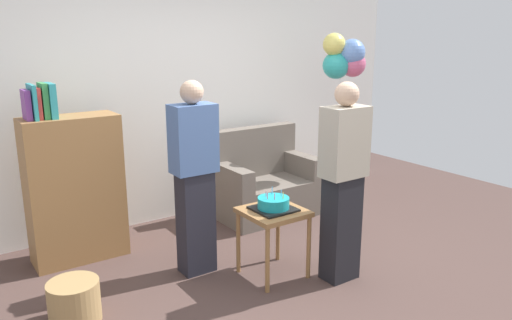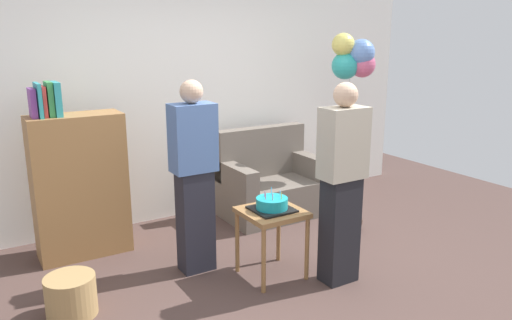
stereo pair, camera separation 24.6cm
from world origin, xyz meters
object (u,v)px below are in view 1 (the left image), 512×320
(side_table, at_px, (273,220))
(balloon_bunch, at_px, (344,58))
(couch, at_px, (264,185))
(person_blowing_candles, at_px, (194,178))
(birthday_cake, at_px, (273,204))
(person_holding_cake, at_px, (343,182))
(wicker_basket, at_px, (74,302))
(handbag, at_px, (346,221))
(bookshelf, at_px, (74,187))

(side_table, distance_m, balloon_bunch, 2.27)
(couch, height_order, person_blowing_candles, person_blowing_candles)
(side_table, relative_size, birthday_cake, 1.82)
(person_blowing_candles, distance_m, balloon_bunch, 2.38)
(side_table, relative_size, person_holding_cake, 0.36)
(wicker_basket, relative_size, balloon_bunch, 0.18)
(person_holding_cake, bearing_deg, balloon_bunch, -144.12)
(person_holding_cake, xyz_separation_m, handbag, (0.79, 0.72, -0.73))
(balloon_bunch, bearing_deg, handbag, -127.79)
(side_table, height_order, handbag, side_table)
(couch, distance_m, bookshelf, 2.07)
(handbag, bearing_deg, person_blowing_candles, 177.51)
(bookshelf, bearing_deg, person_holding_cake, -44.11)
(birthday_cake, bearing_deg, bookshelf, 134.58)
(birthday_cake, distance_m, wicker_basket, 1.66)
(couch, distance_m, person_blowing_candles, 1.60)
(bookshelf, relative_size, birthday_cake, 4.98)
(balloon_bunch, bearing_deg, side_table, -150.38)
(couch, distance_m, birthday_cake, 1.51)
(birthday_cake, xyz_separation_m, wicker_basket, (-1.57, 0.24, -0.48))
(bookshelf, bearing_deg, balloon_bunch, -6.18)
(side_table, bearing_deg, person_blowing_candles, 138.26)
(couch, bearing_deg, balloon_bunch, -19.12)
(bookshelf, bearing_deg, side_table, -45.42)
(side_table, distance_m, birthday_cake, 0.14)
(bookshelf, height_order, wicker_basket, bookshelf)
(couch, relative_size, birthday_cake, 3.44)
(birthday_cake, xyz_separation_m, person_blowing_candles, (-0.49, 0.44, 0.20))
(couch, bearing_deg, wicker_basket, -156.84)
(person_blowing_candles, distance_m, handbag, 1.85)
(side_table, distance_m, person_blowing_candles, 0.74)
(person_blowing_candles, height_order, balloon_bunch, balloon_bunch)
(side_table, height_order, balloon_bunch, balloon_bunch)
(bookshelf, xyz_separation_m, handbag, (2.46, -0.90, -0.57))
(side_table, bearing_deg, birthday_cake, 15.65)
(birthday_cake, height_order, person_blowing_candles, person_blowing_candles)
(couch, height_order, bookshelf, bookshelf)
(couch, bearing_deg, person_blowing_candles, -147.62)
(birthday_cake, distance_m, handbag, 1.37)
(person_blowing_candles, bearing_deg, person_holding_cake, -18.81)
(birthday_cake, bearing_deg, side_table, -164.35)
(bookshelf, bearing_deg, wicker_basket, -107.53)
(side_table, xyz_separation_m, person_blowing_candles, (-0.49, 0.44, 0.34))
(wicker_basket, bearing_deg, side_table, -8.63)
(person_blowing_candles, bearing_deg, side_table, -19.65)
(person_blowing_candles, xyz_separation_m, person_holding_cake, (0.91, -0.79, 0.00))
(wicker_basket, bearing_deg, person_blowing_candles, 10.35)
(person_blowing_candles, height_order, person_holding_cake, same)
(side_table, height_order, wicker_basket, side_table)
(bookshelf, distance_m, person_holding_cake, 2.33)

